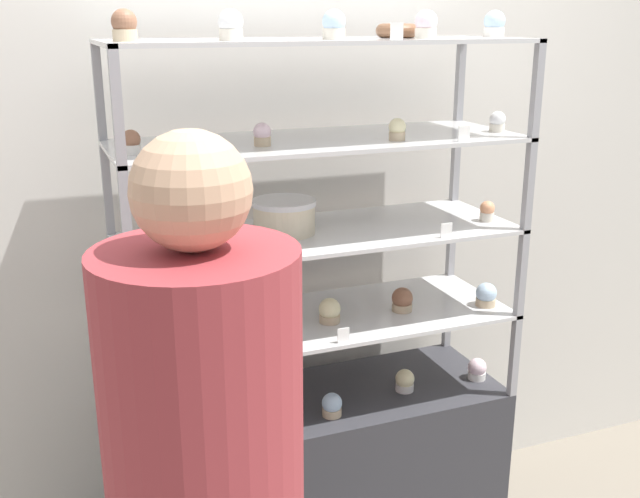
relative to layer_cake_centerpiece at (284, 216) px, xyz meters
The scene contains 34 objects.
back_wall 0.36m from the layer_cake_centerpiece, 72.87° to the left, with size 8.00×0.05×2.60m.
display_base 0.93m from the layer_cake_centerpiece, 11.73° to the right, with size 1.19×0.44×0.63m.
display_riser_lower 0.36m from the layer_cake_centerpiece, 11.73° to the right, with size 1.19×0.44×0.28m.
display_riser_middle 0.13m from the layer_cake_centerpiece, 11.73° to the right, with size 1.19×0.44×0.28m.
display_riser_upper 0.23m from the layer_cake_centerpiece, 11.73° to the right, with size 1.19×0.44×0.28m.
display_riser_top 0.50m from the layer_cake_centerpiece, 11.73° to the right, with size 1.19×0.44×0.28m.
layer_cake_centerpiece is the anchor object (origin of this frame).
sheet_cake_frosted 0.61m from the layer_cake_centerpiece, 160.40° to the right, with size 0.19×0.17×0.07m.
cupcake_0 0.74m from the layer_cake_centerpiece, 162.68° to the right, with size 0.06×0.06×0.07m.
cupcake_1 0.60m from the layer_cake_centerpiece, 54.73° to the right, with size 0.06×0.06×0.07m.
cupcake_2 0.69m from the layer_cake_centerpiece, 11.42° to the right, with size 0.06×0.06×0.07m.
cupcake_3 0.87m from the layer_cake_centerpiece, ahead, with size 0.06×0.06×0.07m.
price_tag_0 0.63m from the layer_cake_centerpiece, 106.22° to the right, with size 0.04×0.00×0.04m.
cupcake_4 0.53m from the layer_cake_centerpiece, 161.67° to the right, with size 0.07×0.07×0.08m.
cupcake_5 0.36m from the layer_cake_centerpiece, 140.79° to the right, with size 0.07×0.07×0.08m.
cupcake_6 0.32m from the layer_cake_centerpiece, 28.98° to the right, with size 0.07×0.07×0.08m.
cupcake_7 0.48m from the layer_cake_centerpiece, ahead, with size 0.07×0.07×0.08m.
cupcake_8 0.72m from the layer_cake_centerpiece, 10.92° to the right, with size 0.07×0.07×0.08m.
price_tag_1 0.39m from the layer_cake_centerpiece, 65.81° to the right, with size 0.04×0.00×0.04m.
cupcake_9 0.46m from the layer_cake_centerpiece, 169.11° to the right, with size 0.05×0.05×0.06m.
cupcake_10 0.65m from the layer_cake_centerpiece, ahead, with size 0.05×0.05×0.06m.
price_tag_2 0.48m from the layer_cake_centerpiece, 27.63° to the right, with size 0.04×0.00×0.04m.
cupcake_11 0.51m from the layer_cake_centerpiece, 169.08° to the right, with size 0.05×0.05×0.06m.
cupcake_12 0.28m from the layer_cake_centerpiece, 136.80° to the right, with size 0.05×0.05×0.06m.
cupcake_13 0.41m from the layer_cake_centerpiece, 23.51° to the right, with size 0.05×0.05×0.06m.
cupcake_14 0.71m from the layer_cake_centerpiece, ahead, with size 0.05×0.05×0.06m.
price_tag_3 0.57m from the layer_cake_centerpiece, 25.50° to the right, with size 0.04×0.00×0.04m.
cupcake_15 0.70m from the layer_cake_centerpiece, 169.59° to the right, with size 0.06×0.06×0.08m.
cupcake_16 0.58m from the layer_cake_centerpiece, 147.14° to the right, with size 0.06×0.06×0.08m.
cupcake_17 0.56m from the layer_cake_centerpiece, 43.38° to the right, with size 0.06×0.06×0.08m.
cupcake_18 0.67m from the layer_cake_centerpiece, 17.30° to the right, with size 0.06×0.06×0.08m.
cupcake_19 0.85m from the layer_cake_centerpiece, ahead, with size 0.06×0.06×0.08m.
price_tag_4 0.62m from the layer_cake_centerpiece, 42.39° to the right, with size 0.04×0.00×0.04m.
donut_glazed 0.63m from the layer_cake_centerpiece, ahead, with size 0.12×0.12×0.04m.
Camera 1 is at (-0.79, -2.00, 1.80)m, focal length 42.00 mm.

